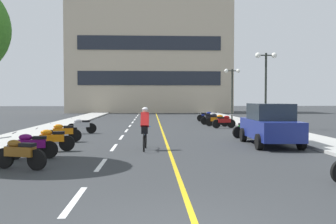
# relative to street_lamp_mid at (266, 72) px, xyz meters

# --- Properties ---
(ground_plane) EXTENTS (140.00, 140.00, 0.00)m
(ground_plane) POSITION_rel_street_lamp_mid_xyz_m (-7.22, 2.04, -3.77)
(ground_plane) COLOR #2D3033
(curb_left) EXTENTS (2.40, 72.00, 0.12)m
(curb_left) POSITION_rel_street_lamp_mid_xyz_m (-14.42, 5.04, -3.71)
(curb_left) COLOR #A8A8A3
(curb_left) RESTS_ON ground
(curb_right) EXTENTS (2.40, 72.00, 0.12)m
(curb_right) POSITION_rel_street_lamp_mid_xyz_m (-0.02, 5.04, -3.71)
(curb_right) COLOR #A8A8A3
(curb_right) RESTS_ON ground
(lane_dash_0) EXTENTS (0.14, 2.20, 0.01)m
(lane_dash_0) POSITION_rel_street_lamp_mid_xyz_m (-9.22, -16.96, -3.77)
(lane_dash_0) COLOR silver
(lane_dash_0) RESTS_ON ground
(lane_dash_1) EXTENTS (0.14, 2.20, 0.01)m
(lane_dash_1) POSITION_rel_street_lamp_mid_xyz_m (-9.22, -12.96, -3.77)
(lane_dash_1) COLOR silver
(lane_dash_1) RESTS_ON ground
(lane_dash_2) EXTENTS (0.14, 2.20, 0.01)m
(lane_dash_2) POSITION_rel_street_lamp_mid_xyz_m (-9.22, -8.96, -3.77)
(lane_dash_2) COLOR silver
(lane_dash_2) RESTS_ON ground
(lane_dash_3) EXTENTS (0.14, 2.20, 0.01)m
(lane_dash_3) POSITION_rel_street_lamp_mid_xyz_m (-9.22, -4.96, -3.77)
(lane_dash_3) COLOR silver
(lane_dash_3) RESTS_ON ground
(lane_dash_4) EXTENTS (0.14, 2.20, 0.01)m
(lane_dash_4) POSITION_rel_street_lamp_mid_xyz_m (-9.22, -0.96, -3.77)
(lane_dash_4) COLOR silver
(lane_dash_4) RESTS_ON ground
(lane_dash_5) EXTENTS (0.14, 2.20, 0.01)m
(lane_dash_5) POSITION_rel_street_lamp_mid_xyz_m (-9.22, 3.04, -3.77)
(lane_dash_5) COLOR silver
(lane_dash_5) RESTS_ON ground
(lane_dash_6) EXTENTS (0.14, 2.20, 0.01)m
(lane_dash_6) POSITION_rel_street_lamp_mid_xyz_m (-9.22, 7.04, -3.77)
(lane_dash_6) COLOR silver
(lane_dash_6) RESTS_ON ground
(lane_dash_7) EXTENTS (0.14, 2.20, 0.01)m
(lane_dash_7) POSITION_rel_street_lamp_mid_xyz_m (-9.22, 11.04, -3.77)
(lane_dash_7) COLOR silver
(lane_dash_7) RESTS_ON ground
(lane_dash_8) EXTENTS (0.14, 2.20, 0.01)m
(lane_dash_8) POSITION_rel_street_lamp_mid_xyz_m (-9.22, 15.04, -3.77)
(lane_dash_8) COLOR silver
(lane_dash_8) RESTS_ON ground
(lane_dash_9) EXTENTS (0.14, 2.20, 0.01)m
(lane_dash_9) POSITION_rel_street_lamp_mid_xyz_m (-9.22, 19.04, -3.77)
(lane_dash_9) COLOR silver
(lane_dash_9) RESTS_ON ground
(lane_dash_10) EXTENTS (0.14, 2.20, 0.01)m
(lane_dash_10) POSITION_rel_street_lamp_mid_xyz_m (-9.22, 23.04, -3.77)
(lane_dash_10) COLOR silver
(lane_dash_10) RESTS_ON ground
(lane_dash_11) EXTENTS (0.14, 2.20, 0.01)m
(lane_dash_11) POSITION_rel_street_lamp_mid_xyz_m (-9.22, 27.04, -3.77)
(lane_dash_11) COLOR silver
(lane_dash_11) RESTS_ON ground
(centre_line_yellow) EXTENTS (0.12, 66.00, 0.01)m
(centre_line_yellow) POSITION_rel_street_lamp_mid_xyz_m (-6.97, 5.04, -3.77)
(centre_line_yellow) COLOR gold
(centre_line_yellow) RESTS_ON ground
(office_building) EXTENTS (23.13, 8.01, 15.90)m
(office_building) POSITION_rel_street_lamp_mid_xyz_m (-7.80, 29.98, 4.18)
(office_building) COLOR #BCAD93
(office_building) RESTS_ON ground
(street_lamp_mid) EXTENTS (1.46, 0.36, 4.97)m
(street_lamp_mid) POSITION_rel_street_lamp_mid_xyz_m (0.00, 0.00, 0.00)
(street_lamp_mid) COLOR black
(street_lamp_mid) RESTS_ON curb_right
(street_lamp_far) EXTENTS (1.46, 0.36, 4.61)m
(street_lamp_far) POSITION_rel_street_lamp_mid_xyz_m (-0.22, 9.22, -0.23)
(street_lamp_far) COLOR black
(street_lamp_far) RESTS_ON curb_right
(parked_car_near) EXTENTS (2.01, 4.24, 1.82)m
(parked_car_near) POSITION_rel_street_lamp_mid_xyz_m (-2.51, -8.58, -2.85)
(parked_car_near) COLOR black
(parked_car_near) RESTS_ON ground
(motorcycle_1) EXTENTS (1.64, 0.78, 0.92)m
(motorcycle_1) POSITION_rel_street_lamp_mid_xyz_m (-11.47, -13.58, -3.30)
(motorcycle_1) COLOR black
(motorcycle_1) RESTS_ON ground
(motorcycle_2) EXTENTS (1.70, 0.60, 0.92)m
(motorcycle_2) POSITION_rel_street_lamp_mid_xyz_m (-11.71, -11.77, -3.30)
(motorcycle_2) COLOR black
(motorcycle_2) RESTS_ON ground
(motorcycle_3) EXTENTS (1.69, 0.61, 0.92)m
(motorcycle_3) POSITION_rel_street_lamp_mid_xyz_m (-11.50, -10.02, -3.30)
(motorcycle_3) COLOR black
(motorcycle_3) RESTS_ON ground
(motorcycle_4) EXTENTS (1.64, 0.79, 0.92)m
(motorcycle_4) POSITION_rel_street_lamp_mid_xyz_m (-11.78, -7.07, -3.30)
(motorcycle_4) COLOR black
(motorcycle_4) RESTS_ON ground
(motorcycle_5) EXTENTS (1.66, 0.75, 0.92)m
(motorcycle_5) POSITION_rel_street_lamp_mid_xyz_m (-2.67, -5.48, -3.30)
(motorcycle_5) COLOR black
(motorcycle_5) RESTS_ON ground
(motorcycle_6) EXTENTS (1.68, 0.67, 0.92)m
(motorcycle_6) POSITION_rel_street_lamp_mid_xyz_m (-11.70, -2.86, -3.30)
(motorcycle_6) COLOR black
(motorcycle_6) RESTS_ON ground
(motorcycle_7) EXTENTS (1.68, 0.64, 0.92)m
(motorcycle_7) POSITION_rel_street_lamp_mid_xyz_m (-2.65, 0.70, -3.30)
(motorcycle_7) COLOR black
(motorcycle_7) RESTS_ON ground
(motorcycle_8) EXTENTS (1.65, 0.75, 0.92)m
(motorcycle_8) POSITION_rel_street_lamp_mid_xyz_m (-2.86, 2.17, -3.30)
(motorcycle_8) COLOR black
(motorcycle_8) RESTS_ON ground
(motorcycle_9) EXTENTS (1.70, 0.60, 0.92)m
(motorcycle_9) POSITION_rel_street_lamp_mid_xyz_m (-2.97, 3.96, -3.30)
(motorcycle_9) COLOR black
(motorcycle_9) RESTS_ON ground
(motorcycle_10) EXTENTS (1.69, 0.62, 0.92)m
(motorcycle_10) POSITION_rel_street_lamp_mid_xyz_m (-2.74, 5.98, -3.30)
(motorcycle_10) COLOR black
(motorcycle_10) RESTS_ON ground
(motorcycle_11) EXTENTS (1.70, 0.60, 0.92)m
(motorcycle_11) POSITION_rel_street_lamp_mid_xyz_m (-2.77, 7.80, -3.30)
(motorcycle_11) COLOR black
(motorcycle_11) RESTS_ON ground
(cyclist_rider) EXTENTS (0.42, 1.77, 1.71)m
(cyclist_rider) POSITION_rel_street_lamp_mid_xyz_m (-7.92, -9.67, -2.88)
(cyclist_rider) COLOR black
(cyclist_rider) RESTS_ON ground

